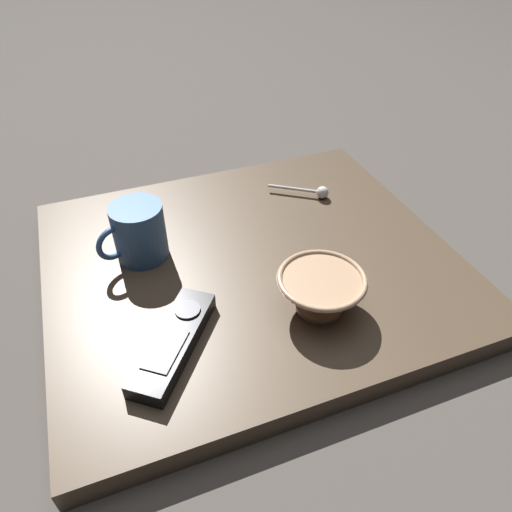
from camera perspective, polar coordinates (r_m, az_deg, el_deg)
The scene contains 6 objects.
ground_plane at distance 0.81m, azimuth -0.55°, elevation -2.26°, with size 6.00×6.00×0.00m, color #47423D.
table at distance 0.80m, azimuth -0.56°, elevation -1.24°, with size 0.66×0.57×0.04m.
cereal_bowl at distance 0.68m, azimuth 7.80°, elevation -4.12°, with size 0.13×0.13×0.06m.
coffee_mug at distance 0.78m, azimuth -13.99°, elevation 2.79°, with size 0.11×0.08×0.10m.
teaspoon at distance 0.93m, azimuth 7.30°, elevation 7.70°, with size 0.10×0.08×0.02m.
tv_remote_near at distance 0.65m, azimuth -9.88°, elevation -10.19°, with size 0.15×0.17×0.03m.
Camera 1 is at (0.21, 0.56, 0.54)m, focal length 33.18 mm.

